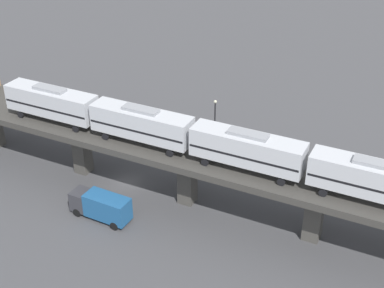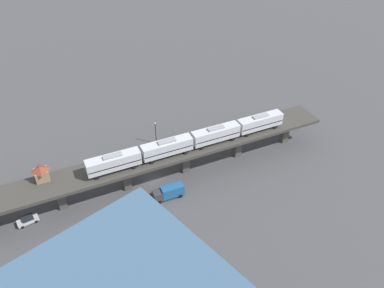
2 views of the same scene
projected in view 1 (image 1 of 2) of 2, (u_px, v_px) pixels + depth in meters
ground_plane at (127, 183)px, 66.89m from camera, size 400.00×400.00×0.00m
elevated_viaduct at (125, 139)px, 63.63m from camera, size 35.88×90.22×7.43m
subway_train at (192, 136)px, 57.07m from camera, size 17.76×48.31×4.45m
street_car_green at (229, 154)px, 71.27m from camera, size 3.56×4.74×1.89m
delivery_truck at (101, 206)px, 59.95m from camera, size 4.47×7.54×3.20m
street_lamp at (215, 119)px, 73.22m from camera, size 0.44×0.44×6.94m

